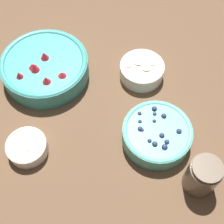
{
  "coord_description": "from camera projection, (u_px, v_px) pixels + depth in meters",
  "views": [
    {
      "loc": [
        0.24,
        -0.36,
        0.78
      ],
      "look_at": [
        -0.01,
        -0.0,
        0.05
      ],
      "focal_mm": 50.0,
      "sensor_mm": 36.0,
      "label": 1
    }
  ],
  "objects": [
    {
      "name": "bowl_bananas",
      "position": [
        142.0,
        69.0,
        0.95
      ],
      "size": [
        0.13,
        0.13,
        0.05
      ],
      "color": "white",
      "rests_on": "ground_plane"
    },
    {
      "name": "bowl_strawberries",
      "position": [
        45.0,
        66.0,
        0.95
      ],
      "size": [
        0.26,
        0.26,
        0.09
      ],
      "color": "teal",
      "rests_on": "ground_plane"
    },
    {
      "name": "bowl_blueberries",
      "position": [
        157.0,
        134.0,
        0.83
      ],
      "size": [
        0.19,
        0.19,
        0.06
      ],
      "color": "#56B7A8",
      "rests_on": "ground_plane"
    },
    {
      "name": "jar_chocolate",
      "position": [
        202.0,
        176.0,
        0.76
      ],
      "size": [
        0.08,
        0.08,
        0.11
      ],
      "color": "brown",
      "rests_on": "ground_plane"
    },
    {
      "name": "bowl_cream",
      "position": [
        27.0,
        147.0,
        0.82
      ],
      "size": [
        0.11,
        0.11,
        0.05
      ],
      "color": "white",
      "rests_on": "ground_plane"
    },
    {
      "name": "ground_plane",
      "position": [
        116.0,
        122.0,
        0.89
      ],
      "size": [
        4.0,
        4.0,
        0.0
      ],
      "primitive_type": "plane",
      "color": "brown"
    }
  ]
}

